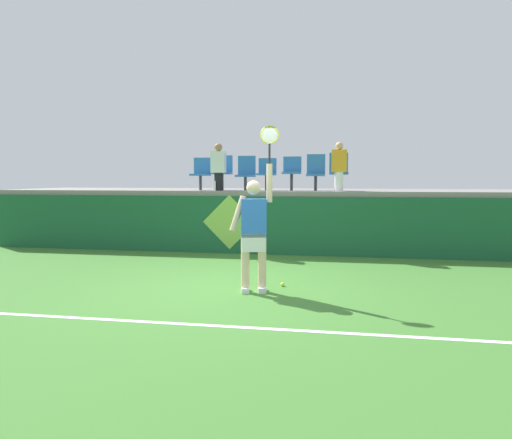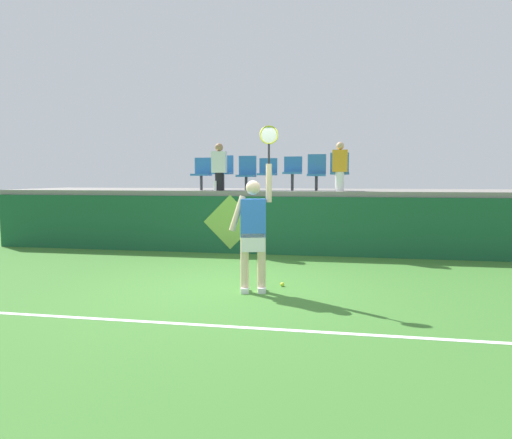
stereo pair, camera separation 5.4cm
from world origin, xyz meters
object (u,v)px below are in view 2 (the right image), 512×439
(tennis_ball, at_px, (282,284))
(spectator_0, at_px, (340,166))
(tennis_player, at_px, (253,230))
(stadium_chair_1, at_px, (224,170))
(stadium_chair_2, at_px, (247,172))
(spectator_1, at_px, (219,166))
(stadium_chair_6, at_px, (339,170))
(stadium_chair_0, at_px, (202,172))
(stadium_chair_3, at_px, (268,172))
(stadium_chair_5, at_px, (317,171))
(water_bottle, at_px, (215,186))
(stadium_chair_4, at_px, (293,171))

(tennis_ball, bearing_deg, spectator_0, 74.02)
(tennis_player, height_order, stadium_chair_1, tennis_player)
(stadium_chair_2, bearing_deg, stadium_chair_1, -179.35)
(stadium_chair_2, xyz_separation_m, spectator_1, (-0.58, -0.44, 0.14))
(stadium_chair_6, height_order, spectator_1, spectator_1)
(tennis_player, height_order, stadium_chair_0, tennis_player)
(stadium_chair_0, xyz_separation_m, stadium_chair_1, (0.56, 0.00, 0.04))
(stadium_chair_0, xyz_separation_m, stadium_chair_2, (1.14, 0.01, -0.00))
(tennis_player, bearing_deg, spectator_0, 70.08)
(stadium_chair_3, xyz_separation_m, stadium_chair_6, (1.72, 0.01, 0.05))
(stadium_chair_3, bearing_deg, stadium_chair_1, 179.75)
(stadium_chair_5, bearing_deg, spectator_0, -38.17)
(tennis_ball, xyz_separation_m, stadium_chair_1, (-1.89, 3.67, 1.91))
(water_bottle, xyz_separation_m, stadium_chair_4, (1.79, 0.56, 0.36))
(spectator_1, bearing_deg, stadium_chair_6, 8.90)
(stadium_chair_4, distance_m, spectator_1, 1.77)
(tennis_ball, relative_size, stadium_chair_4, 0.08)
(tennis_player, relative_size, stadium_chair_3, 3.23)
(stadium_chair_5, relative_size, stadium_chair_6, 0.97)
(tennis_ball, relative_size, stadium_chair_6, 0.07)
(tennis_player, height_order, stadium_chair_2, tennis_player)
(stadium_chair_2, relative_size, stadium_chair_6, 0.94)
(tennis_ball, height_order, stadium_chair_6, stadium_chair_6)
(water_bottle, bearing_deg, tennis_player, -66.13)
(tennis_ball, height_order, water_bottle, water_bottle)
(tennis_ball, relative_size, stadium_chair_1, 0.08)
(stadium_chair_0, bearing_deg, spectator_1, -38.07)
(stadium_chair_4, relative_size, spectator_1, 0.73)
(stadium_chair_0, relative_size, spectator_0, 0.73)
(tennis_player, bearing_deg, spectator_1, 112.20)
(spectator_0, bearing_deg, stadium_chair_5, 141.83)
(stadium_chair_4, relative_size, stadium_chair_5, 0.94)
(tennis_ball, distance_m, stadium_chair_2, 4.33)
(stadium_chair_0, bearing_deg, tennis_ball, -56.31)
(stadium_chair_2, bearing_deg, spectator_1, -142.79)
(tennis_ball, bearing_deg, stadium_chair_2, 109.56)
(stadium_chair_0, relative_size, stadium_chair_1, 0.94)
(water_bottle, bearing_deg, stadium_chair_2, 40.86)
(stadium_chair_5, distance_m, spectator_1, 2.33)
(stadium_chair_1, height_order, spectator_1, spectator_1)
(tennis_player, xyz_separation_m, stadium_chair_4, (0.22, 4.09, 0.97))
(stadium_chair_1, bearing_deg, stadium_chair_4, -0.16)
(tennis_ball, xyz_separation_m, spectator_1, (-1.89, 3.24, 2.01))
(water_bottle, relative_size, stadium_chair_2, 0.27)
(tennis_player, xyz_separation_m, stadium_chair_3, (-0.39, 4.09, 0.94))
(stadium_chair_1, xyz_separation_m, spectator_1, (0.00, -0.44, 0.10))
(stadium_chair_4, distance_m, spectator_0, 1.19)
(tennis_player, height_order, stadium_chair_5, tennis_player)
(tennis_ball, bearing_deg, stadium_chair_5, 83.86)
(spectator_1, bearing_deg, tennis_player, -67.80)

